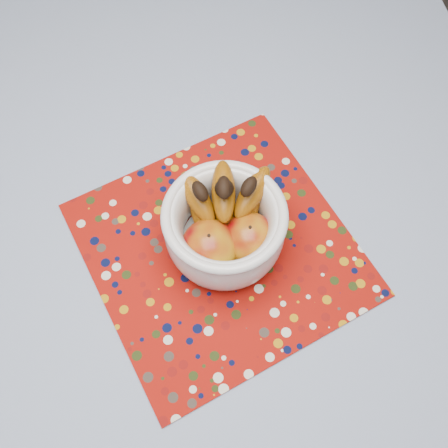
% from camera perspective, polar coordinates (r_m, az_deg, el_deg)
% --- Properties ---
extents(table, '(1.20, 1.20, 0.75)m').
position_cam_1_polar(table, '(0.97, -5.84, -2.84)').
color(table, brown).
rests_on(table, ground).
extents(tablecloth, '(1.32, 1.32, 0.01)m').
position_cam_1_polar(tablecloth, '(0.90, -6.31, -0.75)').
color(tablecloth, slate).
rests_on(tablecloth, table).
extents(placemat, '(0.52, 0.52, 0.00)m').
position_cam_1_polar(placemat, '(0.87, -0.47, -2.73)').
color(placemat, maroon).
rests_on(placemat, tablecloth).
extents(fruit_bowl, '(0.21, 0.20, 0.16)m').
position_cam_1_polar(fruit_bowl, '(0.81, 0.17, 0.17)').
color(fruit_bowl, silver).
rests_on(fruit_bowl, placemat).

